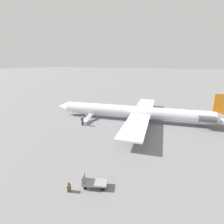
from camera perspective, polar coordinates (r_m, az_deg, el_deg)
ground_plane at (r=34.43m, az=7.11°, el=-2.75°), size 600.00×600.00×0.00m
airplane_main at (r=33.78m, az=8.73°, el=-0.04°), size 33.52×26.14×5.94m
boarding_stairs at (r=33.33m, az=-8.43°, el=-2.79°), size 1.60×4.12×1.55m
passenger at (r=31.69m, az=-9.67°, el=-2.61°), size 0.37×0.56×1.74m
luggage_cart at (r=17.18m, az=-6.06°, el=-21.87°), size 2.44×1.78×1.22m
suitcase at (r=17.14m, az=-13.84°, el=-22.95°), size 0.31×0.41×0.88m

